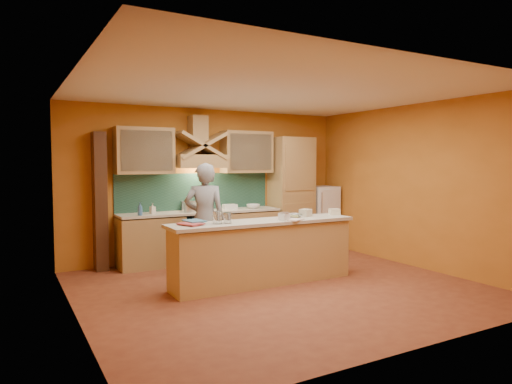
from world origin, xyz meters
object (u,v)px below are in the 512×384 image
fridge (321,217)px  person (205,219)px  mixing_bowl (293,216)px  stove (202,236)px  kitchen_scale (284,217)px

fridge → person: size_ratio=0.73×
mixing_bowl → stove: bearing=111.7°
fridge → kitchen_scale: bearing=-137.3°
stove → kitchen_scale: (0.46, -2.07, 0.55)m
person → kitchen_scale: bearing=146.6°
stove → mixing_bowl: bearing=-68.3°
person → kitchen_scale: person is taller
fridge → stove: bearing=180.0°
stove → fridge: (2.70, 0.00, 0.20)m
fridge → mixing_bowl: size_ratio=4.92×
person → kitchen_scale: (0.79, -1.14, 0.10)m
person → mixing_bowl: (1.07, -0.95, 0.08)m
stove → mixing_bowl: (0.75, -1.88, 0.53)m
stove → person: person is taller
fridge → kitchen_scale: (-2.24, -2.07, 0.35)m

